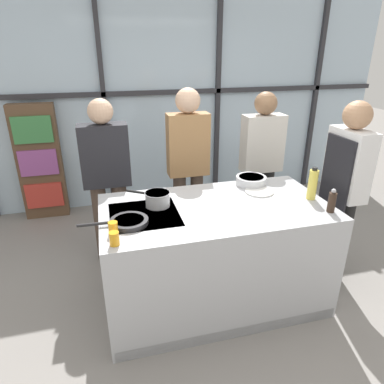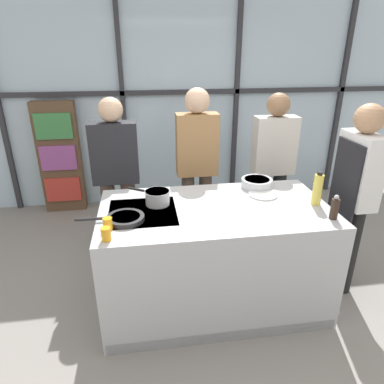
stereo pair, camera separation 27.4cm
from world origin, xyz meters
name	(u,v)px [view 2 (the right image)]	position (x,y,z in m)	size (l,w,h in m)	color
ground_plane	(213,299)	(0.00, 0.00, 0.00)	(18.00, 18.00, 0.00)	gray
back_window_wall	(180,102)	(0.00, 2.33, 1.40)	(6.40, 0.10, 2.80)	silver
bookshelf	(60,158)	(-1.64, 2.14, 0.74)	(0.53, 0.19, 1.48)	brown
demo_island	(214,256)	(0.00, 0.00, 0.46)	(1.83, 0.97, 0.92)	#B7BABF
chef	(354,190)	(1.22, 0.06, 0.97)	(0.24, 0.43, 1.70)	black
spectator_far_left	(116,171)	(-0.82, 0.92, 0.94)	(0.46, 0.23, 1.67)	#47382D
spectator_center_left	(197,162)	(0.00, 0.92, 1.01)	(0.42, 0.24, 1.74)	#47382D
spectator_center_right	(273,163)	(0.82, 0.92, 0.96)	(0.44, 0.24, 1.68)	black
frying_pan	(124,218)	(-0.71, -0.12, 0.94)	(0.50, 0.28, 0.04)	#232326
saucepan	(157,197)	(-0.45, 0.13, 0.99)	(0.33, 0.26, 0.12)	silver
white_plate	(263,195)	(0.46, 0.17, 0.93)	(0.25, 0.25, 0.01)	white
mixing_bowl	(257,183)	(0.46, 0.36, 0.97)	(0.28, 0.28, 0.08)	silver
oil_bottle	(318,189)	(0.81, -0.06, 1.05)	(0.07, 0.07, 0.28)	#E0CC4C
pepper_grinder	(335,208)	(0.82, -0.32, 1.01)	(0.06, 0.06, 0.19)	#332319
juice_glass_near	(106,234)	(-0.81, -0.39, 0.97)	(0.06, 0.06, 0.09)	orange
juice_glass_far	(108,224)	(-0.81, -0.25, 0.97)	(0.06, 0.06, 0.09)	orange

